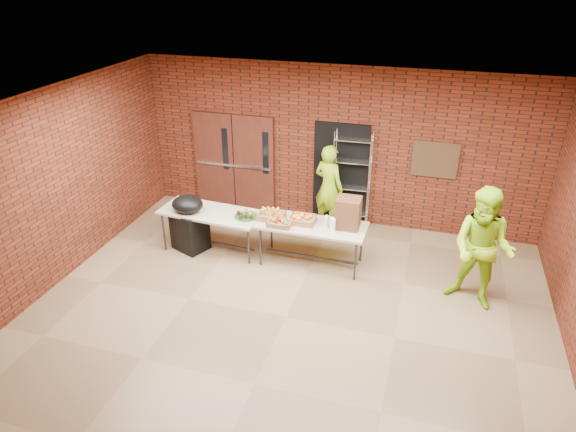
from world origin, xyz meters
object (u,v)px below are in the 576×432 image
object	(u,v)px
table_left	(211,215)
coffee_dispenser	(348,213)
wire_rack	(351,180)
volunteer_woman	(329,187)
covered_grill	(189,223)
table_right	(312,228)
volunteer_man	(482,249)

from	to	relation	value
table_left	coffee_dispenser	distance (m)	2.55
wire_rack	volunteer_woman	bearing A→B (deg)	-154.30
covered_grill	table_right	bearing A→B (deg)	26.29
coffee_dispenser	volunteer_woman	world-z (taller)	volunteer_woman
table_right	volunteer_woman	size ratio (longest dim) A/B	1.10
table_right	coffee_dispenser	bearing A→B (deg)	8.25
wire_rack	table_left	world-z (taller)	wire_rack
wire_rack	volunteer_woman	xyz separation A→B (m)	(-0.41, -0.22, -0.12)
wire_rack	volunteer_man	distance (m)	3.19
wire_rack	table_left	xyz separation A→B (m)	(-2.29, -1.70, -0.28)
table_right	coffee_dispenser	size ratio (longest dim) A/B	3.53
table_left	table_right	world-z (taller)	table_right
table_left	volunteer_man	xyz separation A→B (m)	(4.70, -0.40, 0.28)
coffee_dispenser	volunteer_man	size ratio (longest dim) A/B	0.27
table_left	coffee_dispenser	bearing A→B (deg)	6.66
table_left	volunteer_man	size ratio (longest dim) A/B	0.98
volunteer_man	table_right	bearing A→B (deg)	-167.31
covered_grill	volunteer_woman	distance (m)	2.81
table_right	table_left	bearing A→B (deg)	-178.54
table_right	volunteer_woman	bearing A→B (deg)	91.59
wire_rack	volunteer_man	world-z (taller)	wire_rack
volunteer_woman	wire_rack	bearing A→B (deg)	-128.86
wire_rack	volunteer_woman	distance (m)	0.48
wire_rack	covered_grill	distance (m)	3.29
table_left	covered_grill	xyz separation A→B (m)	(-0.41, -0.11, -0.17)
wire_rack	table_left	distance (m)	2.87
wire_rack	table_right	bearing A→B (deg)	-105.48
wire_rack	volunteer_man	bearing A→B (deg)	-43.70
covered_grill	volunteer_man	bearing A→B (deg)	19.66
table_left	volunteer_woman	world-z (taller)	volunteer_woman
covered_grill	volunteer_man	size ratio (longest dim) A/B	0.54
covered_grill	volunteer_man	world-z (taller)	volunteer_man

